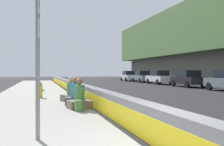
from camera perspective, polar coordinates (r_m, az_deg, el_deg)
The scene contains 11 objects.
jersey_barrier at distance 5.18m, azimuth 12.18°, elevation -12.32°, with size 76.00×0.45×0.85m.
route_sign_post at distance 5.79m, azimuth -15.52°, elevation 7.01°, with size 0.44×0.09×3.60m.
fire_hydrant at distance 15.12m, azimuth -15.07°, elevation -3.40°, with size 0.26×0.46×0.88m.
seated_person_foreground at distance 10.34m, azimuth -6.97°, elevation -5.54°, with size 0.86×0.96×1.17m.
seated_person_middle at distance 11.63m, azimuth -7.86°, elevation -4.87°, with size 0.82×0.93×1.19m.
seated_person_rear at distance 12.98m, azimuth -8.73°, elevation -4.36°, with size 0.93×1.02×1.18m.
backpack at distance 9.68m, azimuth -7.11°, elevation -6.96°, with size 0.32×0.28×0.40m.
parked_car_fourth at distance 28.21m, azimuth 15.88°, elevation -1.15°, with size 4.56×2.07×1.71m.
parked_car_midline at distance 33.80m, azimuth 10.03°, elevation -0.91°, with size 4.50×1.96×1.71m.
parked_car_far at distance 39.67m, azimuth 6.46°, elevation -0.73°, with size 4.55×2.05×1.71m.
parked_car_farther at distance 44.99m, azimuth 3.59°, elevation -0.61°, with size 4.55×2.06×1.71m.
Camera 1 is at (-4.49, 2.34, 1.55)m, focal length 42.84 mm.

